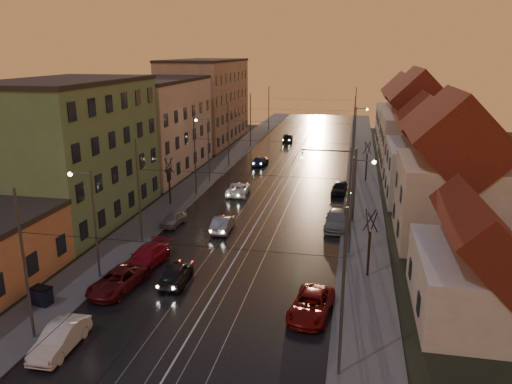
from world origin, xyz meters
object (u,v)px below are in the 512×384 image
Objects in this scene: parked_right_2 at (339,188)px; driving_car_2 at (238,189)px; traffic_light_mast at (344,175)px; parked_left_1 at (116,281)px; driving_car_4 at (288,137)px; street_lamp_1 at (356,197)px; parked_left_2 at (147,256)px; parked_left_3 at (173,219)px; parked_left_0 at (60,338)px; dumpster at (42,296)px; driving_car_3 at (260,161)px; street_lamp_2 at (206,143)px; driving_car_1 at (223,224)px; driving_car_0 at (176,273)px; parked_right_0 at (311,305)px; parked_right_1 at (337,220)px; street_lamp_0 at (90,214)px; street_lamp_3 at (357,128)px.

driving_car_2 is at bearing -162.01° from parked_right_2.
parked_left_1 is at bearing -130.01° from traffic_light_mast.
traffic_light_mast reaches higher than driving_car_4.
traffic_light_mast is at bearing 97.91° from street_lamp_1.
parked_left_2 reaches higher than parked_left_3.
parked_left_1 is (-0.22, 7.14, -0.03)m from parked_left_0.
parked_right_2 is (14.96, 13.84, 0.09)m from parked_left_3.
traffic_light_mast is 1.73× the size of parked_right_2.
street_lamp_1 is 23.54m from dumpster.
driving_car_3 is 17.31m from parked_right_2.
street_lamp_2 reaches higher than driving_car_1.
traffic_light_mast is at bearing 57.53° from dumpster.
street_lamp_1 is 6.67× the size of dumpster.
parked_right_0 is at bearing 159.86° from driving_car_0.
traffic_light_mast is 23.21m from parked_left_1.
parked_left_3 is (-4.55, -46.38, -0.14)m from driving_car_4.
street_lamp_1 is 1.51× the size of parked_right_1.
parked_right_1 is 1.27× the size of parked_right_2.
street_lamp_0 is 1.60× the size of parked_right_0.
street_lamp_3 is 1.51× the size of parked_right_1.
parked_right_2 is at bearing -126.87° from driving_car_1.
parked_left_2 reaches higher than driving_car_1.
driving_car_2 is 35.29m from driving_car_4.
driving_car_3 is 0.85× the size of parked_left_1.
driving_car_2 is 14.48m from parked_right_1.
parked_right_1 is at bearing 138.00° from driving_car_2.
street_lamp_1 reaches higher than parked_right_0.
parked_right_1 is at bearing -103.24° from traffic_light_mast.
street_lamp_3 is at bearing 94.21° from parked_right_0.
driving_car_0 is (-11.10, -15.59, -3.86)m from traffic_light_mast.
street_lamp_0 is 23.97m from driving_car_2.
driving_car_1 reaches higher than dumpster.
dumpster is at bearing -132.50° from parked_right_1.
driving_car_2 is at bearing 90.22° from parked_left_1.
street_lamp_1 is 16.82m from parked_left_2.
parked_right_1 is at bearing 121.73° from driving_car_3.
parked_right_1 is at bearing 54.48° from parked_left_1.
parked_left_0 is 1.20× the size of parked_left_3.
driving_car_2 is (-0.80, 22.62, -0.04)m from driving_car_0.
driving_car_2 reaches higher than parked_left_1.
street_lamp_3 is 35.05m from driving_car_1.
street_lamp_0 is 1.00× the size of street_lamp_2.
parked_left_2 is (0.37, 4.32, 0.04)m from parked_left_1.
parked_left_3 is (-16.70, -32.08, -4.27)m from street_lamp_3.
driving_car_2 is at bearing 130.89° from street_lamp_1.
street_lamp_1 is 1.92× the size of parked_right_2.
street_lamp_2 is 1.59× the size of driving_car_2.
parked_right_1 reaches higher than parked_left_1.
traffic_light_mast reaches higher than parked_right_1.
parked_left_3 is (-0.89, 13.45, -0.07)m from parked_left_1.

